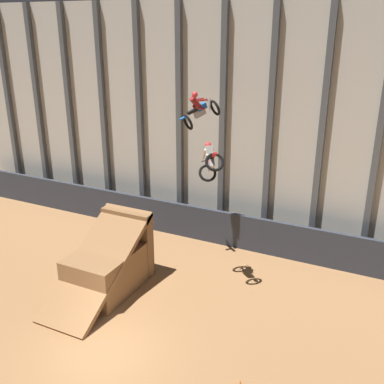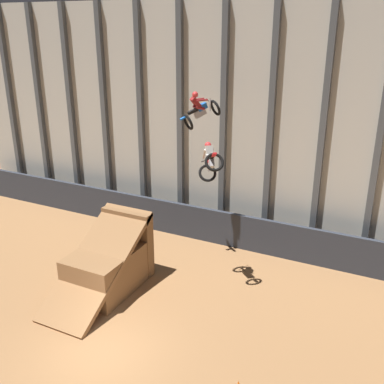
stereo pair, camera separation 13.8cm
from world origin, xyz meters
The scene contains 6 objects.
ground_plane centered at (0.00, 0.00, 0.00)m, with size 60.00×60.00×0.00m, color #996B42.
arena_back_wall centered at (0.00, 10.39, 5.74)m, with size 32.00×0.40×11.48m.
lower_barrier centered at (0.00, 9.19, 0.88)m, with size 31.36×0.20×1.77m.
dirt_ramp centered at (-2.21, 3.66, 1.05)m, with size 2.31×5.05×3.08m.
rider_bike_left_air centered at (-0.08, 7.74, 6.91)m, with size 1.61×1.77×1.67m.
rider_bike_right_air centered at (1.35, 5.69, 5.35)m, with size 1.58×1.77×1.67m.
Camera 1 is at (7.98, -9.61, 10.36)m, focal length 42.00 mm.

